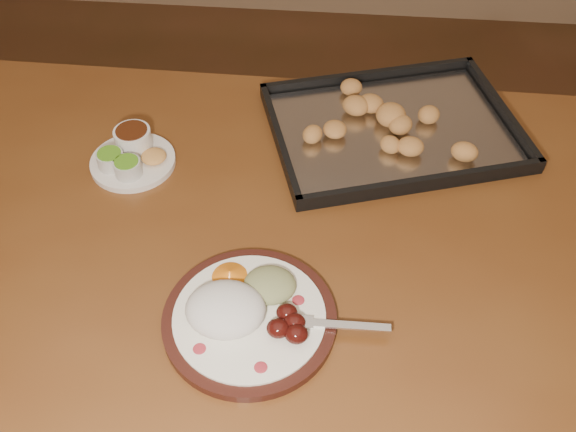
# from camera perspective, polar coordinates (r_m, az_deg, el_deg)

# --- Properties ---
(ground) EXTENTS (4.00, 4.00, 0.00)m
(ground) POSITION_cam_1_polar(r_m,az_deg,el_deg) (1.78, -4.55, -15.81)
(ground) COLOR #562F1D
(ground) RESTS_ON ground
(dining_table) EXTENTS (1.51, 0.92, 0.75)m
(dining_table) POSITION_cam_1_polar(r_m,az_deg,el_deg) (1.18, -2.01, -4.41)
(dining_table) COLOR brown
(dining_table) RESTS_ON ground
(dinner_plate) EXTENTS (0.35, 0.27, 0.06)m
(dinner_plate) POSITION_cam_1_polar(r_m,az_deg,el_deg) (0.98, -3.77, -8.54)
(dinner_plate) COLOR black
(dinner_plate) RESTS_ON dining_table
(condiment_saucer) EXTENTS (0.16, 0.16, 0.05)m
(condiment_saucer) POSITION_cam_1_polar(r_m,az_deg,el_deg) (1.25, -13.78, 5.30)
(condiment_saucer) COLOR silver
(condiment_saucer) RESTS_ON dining_table
(baking_tray) EXTENTS (0.56, 0.48, 0.05)m
(baking_tray) POSITION_cam_1_polar(r_m,az_deg,el_deg) (1.30, 9.27, 7.87)
(baking_tray) COLOR black
(baking_tray) RESTS_ON dining_table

